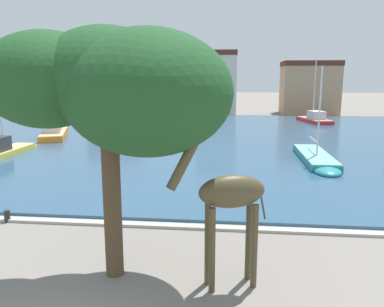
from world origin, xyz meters
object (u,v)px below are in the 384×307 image
Objects in this scene: sailboat_yellow at (3,151)px; sailboat_teal at (317,161)px; sailboat_green at (131,118)px; sailboat_grey at (56,118)px; sailboat_orange at (55,132)px; shade_tree at (114,87)px; giraffe_statue at (226,195)px; mooring_bollard at (7,216)px; sailboat_red at (313,119)px.

sailboat_yellow is 1.06× the size of sailboat_teal.
sailboat_green is at bearing 127.77° from sailboat_teal.
sailboat_grey is 16.80m from sailboat_orange.
sailboat_grey is at bearing 117.54° from shade_tree.
giraffe_statue is at bearing -59.19° from sailboat_grey.
mooring_bollard is (15.16, -36.71, -0.09)m from sailboat_grey.
sailboat_red is 41.83m from mooring_bollard.
mooring_bollard is at bearing 155.95° from giraffe_statue.
giraffe_statue is 30.90m from sailboat_orange.
giraffe_statue is 43.81m from sailboat_green.
mooring_bollard is (8.06, -21.49, -0.40)m from sailboat_orange.
sailboat_yellow is 1.05× the size of sailboat_orange.
sailboat_green reaches higher than sailboat_orange.
giraffe_statue is at bearing -2.74° from shade_tree.
sailboat_grey is 0.95× the size of sailboat_yellow.
shade_tree is (10.72, -41.35, 5.24)m from sailboat_green.
sailboat_orange is 29.50m from shade_tree.
mooring_bollard is at bearing -69.43° from sailboat_orange.
sailboat_grey is 1.07× the size of sailboat_red.
sailboat_orange is (-17.22, 25.57, -2.08)m from giraffe_statue.
sailboat_orange reaches higher than sailboat_teal.
sailboat_teal reaches higher than giraffe_statue.
shade_tree is (21.19, -40.64, 5.33)m from sailboat_grey.
sailboat_grey is 1.19× the size of shade_tree.
sailboat_teal is (30.20, -24.75, 0.04)m from sailboat_grey.
sailboat_orange is at bearing 110.57° from mooring_bollard.
sailboat_green is (3.01, 25.18, -0.12)m from sailboat_yellow.
sailboat_green reaches higher than sailboat_red.
sailboat_red is at bearing 42.12° from sailboat_yellow.
sailboat_grey is 34.79m from sailboat_red.
shade_tree is 9.02m from mooring_bollard.
shade_tree is 14.69× the size of mooring_bollard.
sailboat_grey is at bearing 120.81° from giraffe_statue.
sailboat_teal is 17.34× the size of mooring_bollard.
mooring_bollard is at bearing -141.51° from sailboat_teal.
sailboat_teal reaches higher than mooring_bollard.
sailboat_teal is (-4.59, -24.99, -0.18)m from sailboat_red.
sailboat_green reaches higher than sailboat_grey.
sailboat_green is 18.13× the size of mooring_bollard.
sailboat_red is 16.39× the size of mooring_bollard.
sailboat_orange reaches higher than shade_tree.
mooring_bollard is (-15.03, -11.95, -0.13)m from sailboat_teal.
sailboat_teal is (19.72, -25.46, -0.06)m from sailboat_green.
sailboat_teal is (23.09, -9.53, -0.26)m from sailboat_orange.
sailboat_green is 32.20m from sailboat_teal.
sailboat_grey is 17.47× the size of mooring_bollard.
sailboat_green reaches higher than shade_tree.
sailboat_teal is (22.74, -0.28, -0.17)m from sailboat_yellow.
giraffe_statue is 0.62× the size of sailboat_teal.
sailboat_grey is 10.50m from sailboat_green.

